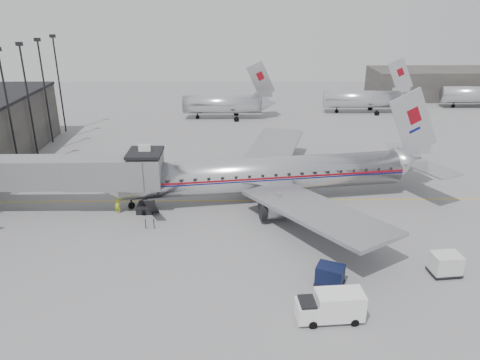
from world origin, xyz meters
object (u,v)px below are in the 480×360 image
object	(u,v)px
airliner	(270,174)
baggage_cart_white	(446,264)
service_van	(331,306)
ramp_worker	(118,206)
baggage_cart_navy	(330,275)

from	to	relation	value
airliner	baggage_cart_white	distance (m)	19.83
service_van	baggage_cart_white	bearing A→B (deg)	23.84
ramp_worker	airliner	bearing A→B (deg)	7.97
baggage_cart_white	ramp_worker	bearing A→B (deg)	152.04
service_van	ramp_worker	bearing A→B (deg)	133.02
ramp_worker	service_van	bearing A→B (deg)	-46.41
service_van	baggage_cart_navy	distance (m)	4.22
airliner	baggage_cart_navy	size ratio (longest dim) A/B	14.36
airliner	baggage_cart_white	size ratio (longest dim) A/B	15.12
airliner	baggage_cart_white	bearing A→B (deg)	-57.08
baggage_cart_navy	ramp_worker	xyz separation A→B (m)	(-19.21, 13.00, -0.08)
airliner	ramp_worker	world-z (taller)	airliner
baggage_cart_navy	baggage_cart_white	xyz separation A→B (m)	(9.50, 1.31, 0.08)
service_van	baggage_cart_white	world-z (taller)	service_van
airliner	baggage_cart_navy	bearing A→B (deg)	-86.07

